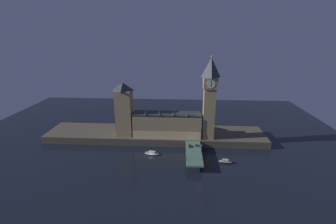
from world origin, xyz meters
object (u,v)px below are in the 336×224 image
(clock_tower, at_px, (210,96))
(car_northbound_lead, at_px, (190,146))
(victoria_tower, at_px, (124,109))
(car_southbound_trail, at_px, (197,145))
(boat_downstream, at_px, (225,162))
(boat_upstream, at_px, (152,153))
(pedestrian_mid_walk, at_px, (201,151))
(pedestrian_near_rail, at_px, (187,157))
(street_lamp_mid, at_px, (201,148))
(street_lamp_near, at_px, (187,156))

(clock_tower, relative_size, car_northbound_lead, 16.25)
(victoria_tower, xyz_separation_m, car_southbound_trail, (69.19, -21.52, -25.83))
(boat_downstream, bearing_deg, victoria_tower, 157.07)
(car_southbound_trail, height_order, boat_upstream, car_southbound_trail)
(car_northbound_lead, height_order, pedestrian_mid_walk, pedestrian_mid_walk)
(boat_downstream, bearing_deg, pedestrian_near_rail, -169.02)
(clock_tower, xyz_separation_m, victoria_tower, (-80.73, 2.14, -14.74))
(street_lamp_mid, height_order, boat_downstream, street_lamp_mid)
(victoria_tower, height_order, street_lamp_mid, victoria_tower)
(victoria_tower, xyz_separation_m, boat_downstream, (92.12, -38.96, -32.01))
(clock_tower, xyz_separation_m, car_southbound_trail, (-11.53, -19.38, -40.57))
(street_lamp_near, bearing_deg, victoria_tower, 140.90)
(victoria_tower, relative_size, car_northbound_lead, 12.24)
(pedestrian_mid_walk, distance_m, street_lamp_mid, 3.53)
(pedestrian_near_rail, height_order, pedestrian_mid_walk, pedestrian_near_rail)
(victoria_tower, height_order, car_northbound_lead, victoria_tower)
(victoria_tower, xyz_separation_m, pedestrian_near_rail, (60.32, -45.13, -25.54))
(boat_downstream, bearing_deg, pedestrian_mid_walk, 164.15)
(street_lamp_near, distance_m, street_lamp_mid, 19.40)
(street_lamp_near, height_order, boat_upstream, street_lamp_near)
(car_southbound_trail, height_order, street_lamp_mid, street_lamp_mid)
(pedestrian_near_rail, xyz_separation_m, boat_downstream, (31.80, 6.17, -6.47))
(pedestrian_near_rail, bearing_deg, car_southbound_trail, 69.39)
(street_lamp_mid, xyz_separation_m, boat_upstream, (-42.97, 6.79, -9.98))
(street_lamp_near, bearing_deg, boat_upstream, 144.66)
(boat_upstream, bearing_deg, clock_tower, 26.08)
(car_northbound_lead, relative_size, boat_upstream, 0.34)
(clock_tower, distance_m, pedestrian_mid_walk, 51.73)
(pedestrian_near_rail, bearing_deg, street_lamp_near, -96.42)
(clock_tower, relative_size, boat_downstream, 6.77)
(pedestrian_near_rail, xyz_separation_m, street_lamp_mid, (12.24, 11.16, 3.33))
(clock_tower, bearing_deg, street_lamp_near, -114.09)
(car_northbound_lead, height_order, street_lamp_mid, street_lamp_mid)
(car_northbound_lead, distance_m, pedestrian_near_rail, 21.88)
(street_lamp_mid, height_order, boat_upstream, street_lamp_mid)
(pedestrian_near_rail, bearing_deg, boat_downstream, 10.98)
(car_southbound_trail, distance_m, pedestrian_mid_walk, 12.14)
(clock_tower, relative_size, street_lamp_near, 11.77)
(victoria_tower, distance_m, pedestrian_mid_walk, 83.50)
(street_lamp_near, bearing_deg, car_northbound_lead, 82.42)
(clock_tower, distance_m, victoria_tower, 82.09)
(street_lamp_mid, distance_m, boat_downstream, 22.45)
(car_northbound_lead, distance_m, car_southbound_trail, 6.22)
(victoria_tower, relative_size, boat_downstream, 5.10)
(pedestrian_mid_walk, xyz_separation_m, boat_downstream, (19.97, -5.67, -6.36))
(victoria_tower, height_order, street_lamp_near, victoria_tower)
(victoria_tower, distance_m, pedestrian_near_rail, 79.55)
(pedestrian_mid_walk, bearing_deg, boat_upstream, 171.82)
(clock_tower, distance_m, boat_upstream, 73.79)
(victoria_tower, relative_size, pedestrian_near_rail, 32.65)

